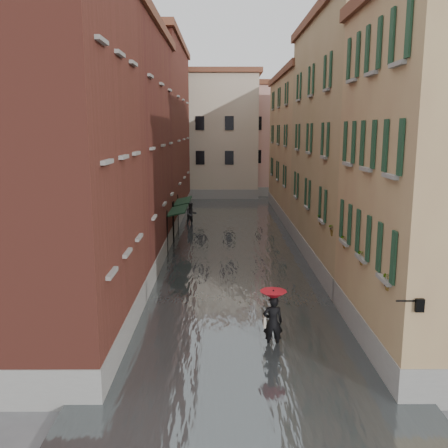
{
  "coord_description": "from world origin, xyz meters",
  "views": [
    {
      "loc": [
        -0.76,
        -18.26,
        7.5
      ],
      "look_at": [
        -0.66,
        5.08,
        3.0
      ],
      "focal_mm": 40.0,
      "sensor_mm": 36.0,
      "label": 1
    }
  ],
  "objects": [
    {
      "name": "ground",
      "position": [
        0.0,
        0.0,
        0.0
      ],
      "size": [
        120.0,
        120.0,
        0.0
      ],
      "primitive_type": "plane",
      "color": "#525254",
      "rests_on": "ground"
    },
    {
      "name": "floodwater",
      "position": [
        0.0,
        13.0,
        0.1
      ],
      "size": [
        10.0,
        60.0,
        0.2
      ],
      "primitive_type": "cube",
      "color": "#4F5557",
      "rests_on": "ground"
    },
    {
      "name": "building_left_near",
      "position": [
        -7.0,
        -2.0,
        6.5
      ],
      "size": [
        6.0,
        8.0,
        13.0
      ],
      "primitive_type": "cube",
      "color": "brown",
      "rests_on": "ground"
    },
    {
      "name": "building_left_mid",
      "position": [
        -7.0,
        9.0,
        6.25
      ],
      "size": [
        6.0,
        14.0,
        12.5
      ],
      "primitive_type": "cube",
      "color": "#55281B",
      "rests_on": "ground"
    },
    {
      "name": "building_left_far",
      "position": [
        -7.0,
        24.0,
        7.0
      ],
      "size": [
        6.0,
        16.0,
        14.0
      ],
      "primitive_type": "cube",
      "color": "brown",
      "rests_on": "ground"
    },
    {
      "name": "building_right_mid",
      "position": [
        7.0,
        9.0,
        6.5
      ],
      "size": [
        6.0,
        14.0,
        13.0
      ],
      "primitive_type": "cube",
      "color": "tan",
      "rests_on": "ground"
    },
    {
      "name": "building_right_far",
      "position": [
        7.0,
        24.0,
        5.75
      ],
      "size": [
        6.0,
        16.0,
        11.5
      ],
      "primitive_type": "cube",
      "color": "#986E4E",
      "rests_on": "ground"
    },
    {
      "name": "building_end_cream",
      "position": [
        -3.0,
        38.0,
        6.5
      ],
      "size": [
        12.0,
        9.0,
        13.0
      ],
      "primitive_type": "cube",
      "color": "#B9A893",
      "rests_on": "ground"
    },
    {
      "name": "building_end_pink",
      "position": [
        6.0,
        40.0,
        6.0
      ],
      "size": [
        10.0,
        9.0,
        12.0
      ],
      "primitive_type": "cube",
      "color": "tan",
      "rests_on": "ground"
    },
    {
      "name": "awning_near",
      "position": [
        -3.48,
        11.92,
        2.48
      ],
      "size": [
        1.09,
        3.39,
        2.8
      ],
      "color": "black",
      "rests_on": "ground"
    },
    {
      "name": "awning_far",
      "position": [
        -3.48,
        15.77,
        2.48
      ],
      "size": [
        1.09,
        3.41,
        2.8
      ],
      "color": "black",
      "rests_on": "ground"
    },
    {
      "name": "wall_lantern",
      "position": [
        4.33,
        -6.0,
        3.01
      ],
      "size": [
        0.71,
        0.22,
        0.35
      ],
      "color": "black",
      "rests_on": "ground"
    },
    {
      "name": "window_planters",
      "position": [
        4.12,
        0.46,
        3.51
      ],
      "size": [
        0.59,
        10.81,
        0.84
      ],
      "color": "brown",
      "rests_on": "ground"
    },
    {
      "name": "pedestrian_main",
      "position": [
        0.99,
        -2.1,
        1.23
      ],
      "size": [
        0.94,
        0.94,
        2.06
      ],
      "color": "black",
      "rests_on": "ground"
    },
    {
      "name": "pedestrian_far",
      "position": [
        -3.13,
        19.72,
        0.94
      ],
      "size": [
        1.12,
        1.01,
        1.87
      ],
      "primitive_type": "imported",
      "rotation": [
        0.0,
        0.0,
        0.41
      ],
      "color": "black",
      "rests_on": "ground"
    }
  ]
}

